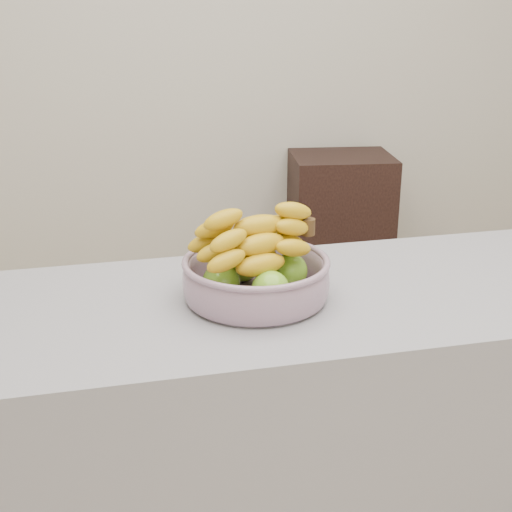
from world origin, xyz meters
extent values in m
cube|color=beige|center=(0.00, 2.00, 1.35)|extent=(4.00, 0.05, 2.70)
cube|color=gray|center=(0.00, 0.14, 0.45)|extent=(2.00, 0.60, 0.90)
cube|color=black|center=(0.55, 1.78, 0.41)|extent=(0.50, 0.42, 0.82)
cylinder|color=#A3AFC3|center=(-0.24, 0.14, 0.91)|extent=(0.27, 0.27, 0.01)
torus|color=#A3AFC3|center=(-0.24, 0.14, 0.99)|extent=(0.32, 0.32, 0.01)
sphere|color=#5CA21B|center=(-0.23, 0.06, 0.95)|extent=(0.08, 0.08, 0.08)
sphere|color=#5CA21B|center=(-0.16, 0.15, 0.95)|extent=(0.08, 0.08, 0.08)
sphere|color=#5CA21B|center=(-0.25, 0.22, 0.95)|extent=(0.08, 0.08, 0.08)
sphere|color=#5CA21B|center=(-0.32, 0.13, 0.95)|extent=(0.08, 0.08, 0.08)
ellipsoid|color=yellow|center=(-0.24, 0.09, 1.00)|extent=(0.21, 0.10, 0.05)
ellipsoid|color=yellow|center=(-0.25, 0.14, 1.00)|extent=(0.21, 0.08, 0.05)
ellipsoid|color=yellow|center=(-0.26, 0.19, 1.00)|extent=(0.20, 0.05, 0.05)
ellipsoid|color=yellow|center=(-0.24, 0.11, 1.04)|extent=(0.21, 0.11, 0.05)
ellipsoid|color=yellow|center=(-0.24, 0.17, 1.04)|extent=(0.20, 0.05, 0.05)
ellipsoid|color=yellow|center=(-0.23, 0.14, 1.07)|extent=(0.21, 0.08, 0.05)
cylinder|color=#3D2913|center=(-0.12, 0.16, 1.05)|extent=(0.03, 0.03, 0.04)
camera|label=1|loc=(-0.57, -1.25, 1.54)|focal=50.00mm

